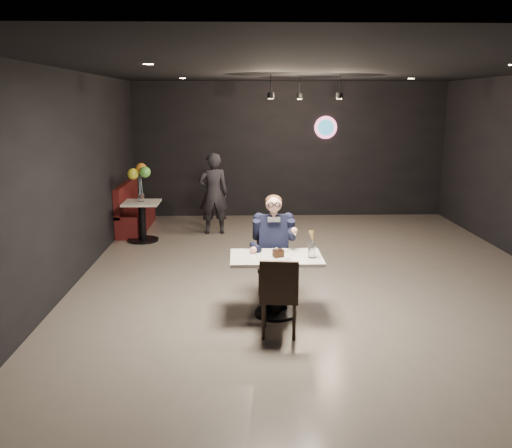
{
  "coord_description": "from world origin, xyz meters",
  "views": [
    {
      "loc": [
        -1.13,
        -7.71,
        2.56
      ],
      "look_at": [
        -0.92,
        -0.86,
        1.01
      ],
      "focal_mm": 38.0,
      "sensor_mm": 36.0,
      "label": 1
    }
  ],
  "objects_px": {
    "sundae_glass": "(312,250)",
    "passerby": "(214,194)",
    "chair_near": "(279,295)",
    "chair_far": "(273,266)",
    "side_table": "(142,220)",
    "balloon_vase": "(141,197)",
    "booth_bench": "(136,206)",
    "main_table": "(276,286)",
    "seated_man": "(273,246)"
  },
  "relations": [
    {
      "from": "chair_far",
      "to": "main_table",
      "type": "bearing_deg",
      "value": -90.0
    },
    {
      "from": "chair_far",
      "to": "balloon_vase",
      "type": "bearing_deg",
      "value": 125.76
    },
    {
      "from": "chair_far",
      "to": "chair_near",
      "type": "xyz_separation_m",
      "value": [
        0.0,
        -1.11,
        0.0
      ]
    },
    {
      "from": "chair_far",
      "to": "chair_near",
      "type": "bearing_deg",
      "value": -90.0
    },
    {
      "from": "balloon_vase",
      "to": "passerby",
      "type": "distance_m",
      "value": 1.43
    },
    {
      "from": "sundae_glass",
      "to": "passerby",
      "type": "bearing_deg",
      "value": 107.47
    },
    {
      "from": "passerby",
      "to": "booth_bench",
      "type": "bearing_deg",
      "value": -22.98
    },
    {
      "from": "side_table",
      "to": "passerby",
      "type": "distance_m",
      "value": 1.48
    },
    {
      "from": "main_table",
      "to": "balloon_vase",
      "type": "bearing_deg",
      "value": 121.49
    },
    {
      "from": "chair_far",
      "to": "balloon_vase",
      "type": "relative_size",
      "value": 5.68
    },
    {
      "from": "chair_near",
      "to": "sundae_glass",
      "type": "height_order",
      "value": "sundae_glass"
    },
    {
      "from": "chair_far",
      "to": "passerby",
      "type": "bearing_deg",
      "value": 104.35
    },
    {
      "from": "seated_man",
      "to": "passerby",
      "type": "xyz_separation_m",
      "value": [
        -0.95,
        3.7,
        0.08
      ]
    },
    {
      "from": "chair_far",
      "to": "chair_near",
      "type": "distance_m",
      "value": 1.11
    },
    {
      "from": "chair_near",
      "to": "passerby",
      "type": "relative_size",
      "value": 0.57
    },
    {
      "from": "sundae_glass",
      "to": "booth_bench",
      "type": "distance_m",
      "value": 5.62
    },
    {
      "from": "booth_bench",
      "to": "balloon_vase",
      "type": "relative_size",
      "value": 11.86
    },
    {
      "from": "chair_near",
      "to": "balloon_vase",
      "type": "distance_m",
      "value": 4.82
    },
    {
      "from": "chair_near",
      "to": "seated_man",
      "type": "relative_size",
      "value": 0.64
    },
    {
      "from": "passerby",
      "to": "seated_man",
      "type": "bearing_deg",
      "value": 96.37
    },
    {
      "from": "chair_near",
      "to": "sundae_glass",
      "type": "bearing_deg",
      "value": 54.41
    },
    {
      "from": "seated_man",
      "to": "chair_near",
      "type": "bearing_deg",
      "value": -90.0
    },
    {
      "from": "seated_man",
      "to": "side_table",
      "type": "xyz_separation_m",
      "value": [
        -2.26,
        3.13,
        -0.31
      ]
    },
    {
      "from": "sundae_glass",
      "to": "booth_bench",
      "type": "xyz_separation_m",
      "value": [
        -2.97,
        4.76,
        -0.37
      ]
    },
    {
      "from": "main_table",
      "to": "seated_man",
      "type": "relative_size",
      "value": 0.76
    },
    {
      "from": "side_table",
      "to": "balloon_vase",
      "type": "bearing_deg",
      "value": 0.0
    },
    {
      "from": "chair_far",
      "to": "balloon_vase",
      "type": "distance_m",
      "value": 3.88
    },
    {
      "from": "main_table",
      "to": "booth_bench",
      "type": "bearing_deg",
      "value": 118.63
    },
    {
      "from": "sundae_glass",
      "to": "main_table",
      "type": "bearing_deg",
      "value": 169.43
    },
    {
      "from": "chair_near",
      "to": "booth_bench",
      "type": "distance_m",
      "value": 5.83
    },
    {
      "from": "chair_near",
      "to": "side_table",
      "type": "bearing_deg",
      "value": 123.41
    },
    {
      "from": "seated_man",
      "to": "balloon_vase",
      "type": "xyz_separation_m",
      "value": [
        -2.26,
        3.13,
        0.11
      ]
    },
    {
      "from": "side_table",
      "to": "chair_near",
      "type": "bearing_deg",
      "value": -61.97
    },
    {
      "from": "side_table",
      "to": "chair_far",
      "type": "bearing_deg",
      "value": -54.24
    },
    {
      "from": "main_table",
      "to": "chair_far",
      "type": "bearing_deg",
      "value": 90.0
    },
    {
      "from": "seated_man",
      "to": "booth_bench",
      "type": "xyz_separation_m",
      "value": [
        -2.56,
        4.13,
        -0.24
      ]
    },
    {
      "from": "main_table",
      "to": "sundae_glass",
      "type": "relative_size",
      "value": 5.72
    },
    {
      "from": "balloon_vase",
      "to": "main_table",
      "type": "bearing_deg",
      "value": -58.51
    },
    {
      "from": "side_table",
      "to": "seated_man",
      "type": "bearing_deg",
      "value": -54.24
    },
    {
      "from": "balloon_vase",
      "to": "passerby",
      "type": "relative_size",
      "value": 0.1
    },
    {
      "from": "chair_far",
      "to": "passerby",
      "type": "distance_m",
      "value": 3.84
    },
    {
      "from": "sundae_glass",
      "to": "booth_bench",
      "type": "relative_size",
      "value": 0.1
    },
    {
      "from": "main_table",
      "to": "booth_bench",
      "type": "relative_size",
      "value": 0.57
    },
    {
      "from": "seated_man",
      "to": "balloon_vase",
      "type": "height_order",
      "value": "seated_man"
    },
    {
      "from": "seated_man",
      "to": "passerby",
      "type": "height_order",
      "value": "passerby"
    },
    {
      "from": "balloon_vase",
      "to": "booth_bench",
      "type": "bearing_deg",
      "value": 106.7
    },
    {
      "from": "booth_bench",
      "to": "balloon_vase",
      "type": "height_order",
      "value": "booth_bench"
    },
    {
      "from": "chair_near",
      "to": "balloon_vase",
      "type": "relative_size",
      "value": 5.68
    },
    {
      "from": "chair_far",
      "to": "passerby",
      "type": "xyz_separation_m",
      "value": [
        -0.95,
        3.7,
        0.34
      ]
    },
    {
      "from": "main_table",
      "to": "chair_far",
      "type": "relative_size",
      "value": 1.2
    }
  ]
}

